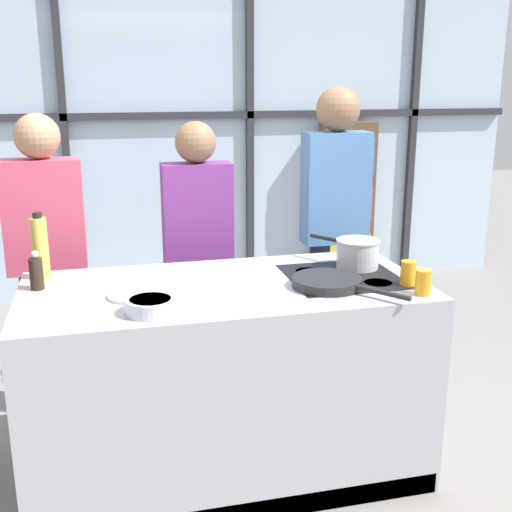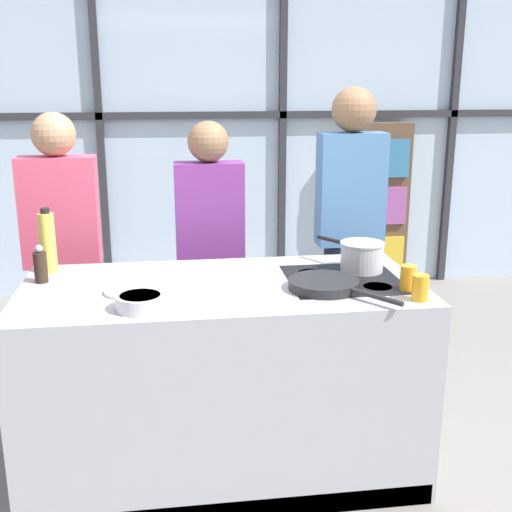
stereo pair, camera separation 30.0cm
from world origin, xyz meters
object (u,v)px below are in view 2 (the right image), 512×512
object	(u,v)px
saucepan	(362,256)
white_plate	(130,291)
spectator_center_right	(350,216)
frying_pan	(325,284)
spectator_center_left	(210,242)
juice_glass_far	(408,278)
juice_glass_near	(420,288)
oil_bottle	(48,242)
mixing_bowl	(140,301)
pepper_grinder	(40,266)
spectator_far_left	(62,243)

from	to	relation	value
saucepan	white_plate	distance (m)	1.12
spectator_center_right	frying_pan	world-z (taller)	spectator_center_right
spectator_center_left	saucepan	world-z (taller)	spectator_center_left
frying_pan	juice_glass_far	xyz separation A→B (m)	(0.36, -0.06, 0.03)
juice_glass_near	juice_glass_far	distance (m)	0.14
frying_pan	white_plate	size ratio (longest dim) A/B	2.21
oil_bottle	white_plate	bearing A→B (deg)	-42.85
frying_pan	juice_glass_near	size ratio (longest dim) A/B	4.43
spectator_center_right	saucepan	size ratio (longest dim) A/B	5.09
frying_pan	juice_glass_near	bearing A→B (deg)	-28.88
spectator_center_right	white_plate	bearing A→B (deg)	34.31
mixing_bowl	juice_glass_far	size ratio (longest dim) A/B	1.82
mixing_bowl	pepper_grinder	distance (m)	0.63
juice_glass_near	frying_pan	bearing A→B (deg)	151.12
spectator_center_left	frying_pan	distance (m)	1.02
spectator_center_right	pepper_grinder	bearing A→B (deg)	21.19
saucepan	pepper_grinder	xyz separation A→B (m)	(-1.51, 0.02, 0.00)
spectator_far_left	frying_pan	world-z (taller)	spectator_far_left
frying_pan	saucepan	bearing A→B (deg)	46.50
spectator_center_left	juice_glass_far	xyz separation A→B (m)	(0.81, -0.97, 0.06)
frying_pan	oil_bottle	world-z (taller)	oil_bottle
spectator_center_left	juice_glass_near	bearing A→B (deg)	126.02
mixing_bowl	juice_glass_near	xyz separation A→B (m)	(1.16, -0.05, 0.02)
oil_bottle	pepper_grinder	xyz separation A→B (m)	(-0.01, -0.17, -0.07)
pepper_grinder	juice_glass_far	xyz separation A→B (m)	(1.63, -0.34, -0.02)
spectator_center_left	saucepan	xyz separation A→B (m)	(0.69, -0.65, 0.07)
oil_bottle	spectator_center_left	bearing A→B (deg)	30.06
saucepan	juice_glass_far	xyz separation A→B (m)	(0.12, -0.32, -0.02)
juice_glass_near	spectator_center_left	bearing A→B (deg)	126.02
pepper_grinder	spectator_center_left	bearing A→B (deg)	37.77
saucepan	frying_pan	bearing A→B (deg)	-133.50
white_plate	juice_glass_near	world-z (taller)	juice_glass_near
saucepan	juice_glass_far	distance (m)	0.34
spectator_center_left	pepper_grinder	world-z (taller)	spectator_center_left
spectator_center_right	mixing_bowl	bearing A→B (deg)	42.08
saucepan	juice_glass_near	xyz separation A→B (m)	(0.12, -0.46, -0.02)
mixing_bowl	oil_bottle	distance (m)	0.75
white_plate	mixing_bowl	size ratio (longest dim) A/B	1.10
oil_bottle	spectator_center_right	bearing A→B (deg)	16.05
spectator_far_left	frying_pan	size ratio (longest dim) A/B	3.39
mixing_bowl	juice_glass_near	distance (m)	1.16
saucepan	pepper_grinder	world-z (taller)	pepper_grinder
spectator_center_right	oil_bottle	distance (m)	1.69
oil_bottle	saucepan	bearing A→B (deg)	-7.12
spectator_far_left	mixing_bowl	xyz separation A→B (m)	(0.46, -1.06, 0.01)
white_plate	spectator_far_left	bearing A→B (deg)	115.96
spectator_center_left	spectator_center_right	size ratio (longest dim) A/B	0.90
spectator_far_left	juice_glass_near	size ratio (longest dim) A/B	15.01
frying_pan	juice_glass_near	world-z (taller)	juice_glass_near
spectator_far_left	pepper_grinder	world-z (taller)	spectator_far_left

